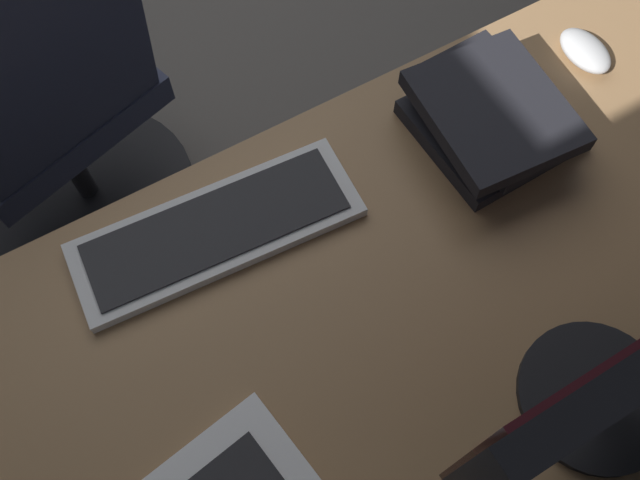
# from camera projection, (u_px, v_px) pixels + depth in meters

# --- Properties ---
(desk) EXTENTS (1.92, 0.71, 0.73)m
(desk) POSITION_uv_depth(u_px,v_px,m) (337.00, 354.00, 0.96)
(desk) COLOR #936D47
(desk) RESTS_ON ground
(drawer_pedestal) EXTENTS (0.40, 0.51, 0.69)m
(drawer_pedestal) POSITION_uv_depth(u_px,v_px,m) (433.00, 359.00, 1.28)
(drawer_pedestal) COLOR #936D47
(drawer_pedestal) RESTS_ON ground
(keyboard_main) EXTENTS (0.43, 0.17, 0.02)m
(keyboard_main) POSITION_uv_depth(u_px,v_px,m) (217.00, 229.00, 0.96)
(keyboard_main) COLOR silver
(keyboard_main) RESTS_ON desk
(mouse_spare) EXTENTS (0.06, 0.10, 0.03)m
(mouse_spare) POSITION_uv_depth(u_px,v_px,m) (585.00, 51.00, 1.10)
(mouse_spare) COLOR silver
(mouse_spare) RESTS_ON desk
(book_stack_near) EXTENTS (0.24, 0.26, 0.09)m
(book_stack_near) POSITION_uv_depth(u_px,v_px,m) (493.00, 115.00, 1.01)
(book_stack_near) COLOR black
(book_stack_near) RESTS_ON desk
(office_chair) EXTENTS (0.56, 0.60, 0.97)m
(office_chair) POSITION_uv_depth(u_px,v_px,m) (51.00, 115.00, 1.40)
(office_chair) COLOR #383D56
(office_chair) RESTS_ON ground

